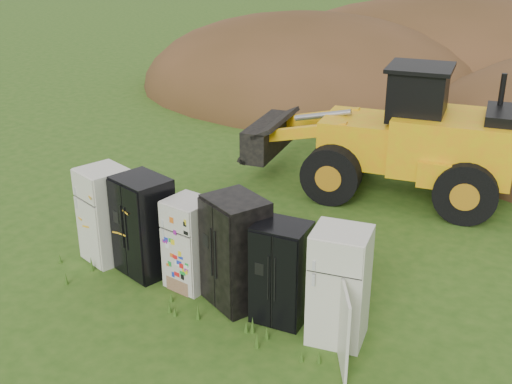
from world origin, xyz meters
TOP-DOWN VIEW (x-y plane):
  - ground at (0.00, 0.00)m, footprint 120.00×120.00m
  - fridge_leftmost at (-2.52, -0.02)m, footprint 1.00×0.98m
  - fridge_black_side at (-1.56, -0.02)m, footprint 1.14×0.98m
  - fridge_sticker at (-0.53, 0.03)m, footprint 0.80×0.75m
  - fridge_dark_mid at (0.48, 0.00)m, footprint 1.23×1.13m
  - fridge_black_right at (1.37, -0.01)m, footprint 0.94×0.81m
  - fridge_open_door at (2.40, -0.01)m, footprint 1.00×0.95m
  - wheel_loader at (0.57, 5.97)m, footprint 6.94×3.90m
  - dirt_mound_left at (-5.41, 13.88)m, footprint 14.31×10.73m
  - dirt_mound_back at (-1.15, 18.83)m, footprint 18.14×12.09m

SIDE VIEW (x-z plane):
  - ground at x=0.00m, z-range 0.00..0.00m
  - dirt_mound_left at x=-5.41m, z-range -3.06..3.06m
  - dirt_mound_back at x=-1.15m, z-range -3.44..3.44m
  - fridge_sticker at x=-0.53m, z-range 0.00..1.68m
  - fridge_black_right at x=1.37m, z-range 0.00..1.71m
  - fridge_leftmost at x=-2.52m, z-range 0.00..1.87m
  - fridge_open_door at x=2.40m, z-range 0.00..1.88m
  - fridge_black_side at x=-1.56m, z-range 0.00..1.89m
  - fridge_dark_mid at x=0.48m, z-range 0.00..1.95m
  - wheel_loader at x=0.57m, z-range 0.00..3.16m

